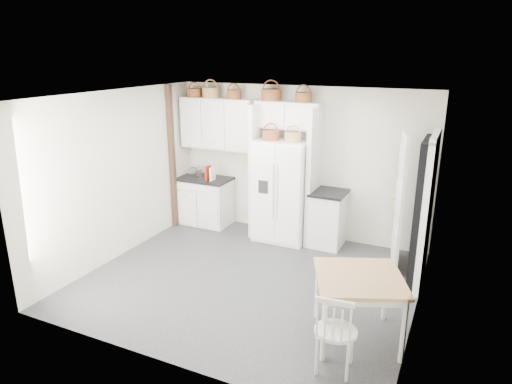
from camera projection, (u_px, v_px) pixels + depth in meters
The scene contains 29 objects.
floor at pixel (249, 280), 6.54m from camera, with size 4.50×4.50×0.00m, color #25252A.
ceiling at pixel (248, 96), 5.77m from camera, with size 4.50×4.50×0.00m, color white.
wall_back at pixel (299, 162), 7.88m from camera, with size 4.50×4.50×0.00m, color beige.
wall_left at pixel (119, 175), 7.07m from camera, with size 4.00×4.00×0.00m, color beige.
wall_right at pixel (424, 218), 5.24m from camera, with size 4.00×4.00×0.00m, color beige.
refrigerator at pixel (283, 190), 7.77m from camera, with size 0.90×0.72×1.74m, color white.
base_cab_left at pixel (206, 202), 8.59m from camera, with size 0.92×0.58×0.85m, color white.
base_cab_right at pixel (328, 219), 7.62m from camera, with size 0.51×0.61×0.90m, color white.
dining_table at pixel (357, 308), 5.11m from camera, with size 0.94×0.94×0.78m, color brown.
windsor_chair at pixel (336, 331), 4.58m from camera, with size 0.44×0.40×0.89m, color white.
counter_left at pixel (205, 179), 8.46m from camera, with size 0.96×0.62×0.04m, color black.
counter_right at pixel (329, 193), 7.48m from camera, with size 0.55×0.65×0.04m, color black.
toaster at pixel (195, 172), 8.52m from camera, with size 0.24×0.14×0.16m, color silver.
cookbook_red at pixel (208, 173), 8.29m from camera, with size 0.04×0.17×0.26m, color maroon.
cookbook_cream at pixel (213, 174), 8.26m from camera, with size 0.04×0.16×0.24m, color silver.
basket_upper_a at pixel (194, 93), 8.21m from camera, with size 0.26×0.26×0.15m, color maroon.
basket_upper_b at pixel (211, 92), 8.06m from camera, with size 0.31×0.31×0.18m, color brown.
basket_upper_c at pixel (234, 94), 7.88m from camera, with size 0.26×0.26×0.15m, color maroon.
basket_bridge_a at pixel (271, 95), 7.59m from camera, with size 0.34×0.34×0.19m, color maroon.
basket_bridge_b at pixel (303, 97), 7.37m from camera, with size 0.27×0.27×0.16m, color maroon.
basket_fridge_a at pixel (271, 135), 7.49m from camera, with size 0.29×0.29×0.15m, color maroon.
basket_fridge_b at pixel (293, 137), 7.33m from camera, with size 0.27×0.27×0.15m, color brown.
upper_cabinet at pixel (218, 123), 8.17m from camera, with size 1.40×0.34×0.90m, color white.
bridge_cabinet at pixel (289, 115), 7.55m from camera, with size 1.12×0.34×0.45m, color white.
fridge_panel_left at pixel (258, 171), 7.94m from camera, with size 0.08×0.60×2.30m, color white.
fridge_panel_right at pixel (314, 177), 7.52m from camera, with size 0.08×0.60×2.30m, color white.
trim_post at pixel (172, 158), 8.22m from camera, with size 0.09×0.09×2.60m, color #3C2115.
doorway_void at pixel (423, 213), 6.22m from camera, with size 0.18×0.85×2.05m, color black.
door_slab at pixel (400, 202), 6.66m from camera, with size 0.80×0.04×2.05m, color white.
Camera 1 is at (2.58, -5.28, 3.14)m, focal length 32.00 mm.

